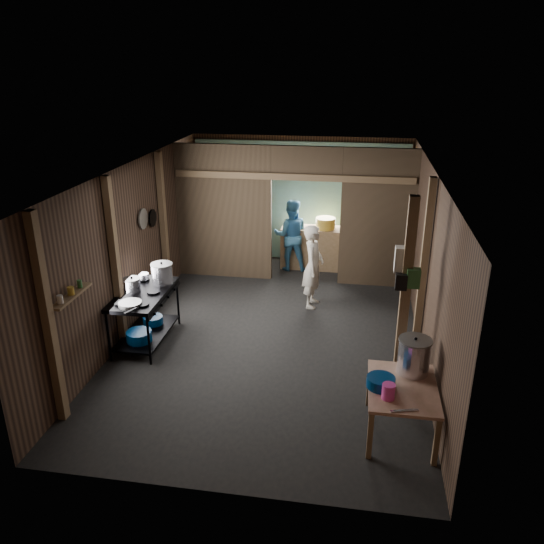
% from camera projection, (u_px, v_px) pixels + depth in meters
% --- Properties ---
extents(floor, '(4.50, 7.00, 0.00)m').
position_uv_depth(floor, '(274.00, 331.00, 8.69)').
color(floor, black).
rests_on(floor, ground).
extents(ceiling, '(4.50, 7.00, 0.00)m').
position_uv_depth(ceiling, '(274.00, 169.00, 7.73)').
color(ceiling, '#302F2E').
rests_on(ceiling, ground).
extents(wall_back, '(4.50, 0.00, 2.60)m').
position_uv_depth(wall_back, '(300.00, 199.00, 11.42)').
color(wall_back, '#4C3525').
rests_on(wall_back, ground).
extents(wall_front, '(4.50, 0.00, 2.60)m').
position_uv_depth(wall_front, '(215.00, 383.00, 5.00)').
color(wall_front, '#4C3525').
rests_on(wall_front, ground).
extents(wall_left, '(0.00, 7.00, 2.60)m').
position_uv_depth(wall_left, '(133.00, 247.00, 8.54)').
color(wall_left, '#4C3525').
rests_on(wall_left, ground).
extents(wall_right, '(0.00, 7.00, 2.60)m').
position_uv_depth(wall_right, '(427.00, 263.00, 7.87)').
color(wall_right, '#4C3525').
rests_on(wall_right, ground).
extents(partition_left, '(1.85, 0.10, 2.60)m').
position_uv_depth(partition_left, '(224.00, 213.00, 10.42)').
color(partition_left, brown).
rests_on(partition_left, floor).
extents(partition_right, '(1.35, 0.10, 2.60)m').
position_uv_depth(partition_right, '(377.00, 219.00, 9.99)').
color(partition_right, brown).
rests_on(partition_right, floor).
extents(partition_header, '(1.30, 0.10, 0.60)m').
position_uv_depth(partition_header, '(307.00, 163.00, 9.82)').
color(partition_header, brown).
rests_on(partition_header, wall_back).
extents(turquoise_panel, '(4.40, 0.06, 2.50)m').
position_uv_depth(turquoise_panel, '(300.00, 202.00, 11.38)').
color(turquoise_panel, '#6EA49C').
rests_on(turquoise_panel, wall_back).
extents(back_counter, '(1.20, 0.50, 0.85)m').
position_uv_depth(back_counter, '(311.00, 247.00, 11.19)').
color(back_counter, '#816147').
rests_on(back_counter, floor).
extents(wall_clock, '(0.20, 0.03, 0.20)m').
position_uv_depth(wall_clock, '(312.00, 172.00, 11.07)').
color(wall_clock, beige).
rests_on(wall_clock, wall_back).
extents(post_left_a, '(0.10, 0.12, 2.60)m').
position_uv_depth(post_left_a, '(48.00, 322.00, 6.15)').
color(post_left_a, '#816147').
rests_on(post_left_a, floor).
extents(post_left_b, '(0.10, 0.12, 2.60)m').
position_uv_depth(post_left_b, '(116.00, 265.00, 7.80)').
color(post_left_b, '#816147').
rests_on(post_left_b, floor).
extents(post_left_c, '(0.10, 0.12, 2.60)m').
position_uv_depth(post_left_c, '(163.00, 225.00, 9.63)').
color(post_left_c, '#816147').
rests_on(post_left_c, floor).
extents(post_right, '(0.10, 0.12, 2.60)m').
position_uv_depth(post_right, '(424.00, 268.00, 7.70)').
color(post_right, '#816147').
rests_on(post_right, floor).
extents(post_free, '(0.12, 0.12, 2.60)m').
position_uv_depth(post_free, '(405.00, 298.00, 6.74)').
color(post_free, '#816147').
rests_on(post_free, floor).
extents(cross_beam, '(4.40, 0.12, 0.12)m').
position_uv_depth(cross_beam, '(293.00, 177.00, 9.90)').
color(cross_beam, '#816147').
rests_on(cross_beam, wall_left).
extents(pan_lid_big, '(0.03, 0.34, 0.34)m').
position_uv_depth(pan_lid_big, '(143.00, 219.00, 8.77)').
color(pan_lid_big, gray).
rests_on(pan_lid_big, wall_left).
extents(pan_lid_small, '(0.03, 0.30, 0.30)m').
position_uv_depth(pan_lid_small, '(153.00, 218.00, 9.18)').
color(pan_lid_small, black).
rests_on(pan_lid_small, wall_left).
extents(wall_shelf, '(0.14, 0.80, 0.03)m').
position_uv_depth(wall_shelf, '(72.00, 296.00, 6.56)').
color(wall_shelf, '#816147').
rests_on(wall_shelf, wall_left).
extents(jar_white, '(0.07, 0.07, 0.10)m').
position_uv_depth(jar_white, '(60.00, 299.00, 6.31)').
color(jar_white, beige).
rests_on(jar_white, wall_shelf).
extents(jar_yellow, '(0.08, 0.08, 0.10)m').
position_uv_depth(jar_yellow, '(71.00, 291.00, 6.54)').
color(jar_yellow, '#B9902D').
rests_on(jar_yellow, wall_shelf).
extents(jar_green, '(0.06, 0.06, 0.10)m').
position_uv_depth(jar_green, '(80.00, 284.00, 6.74)').
color(jar_green, '#306632').
rests_on(jar_green, wall_shelf).
extents(bag_white, '(0.22, 0.15, 0.32)m').
position_uv_depth(bag_white, '(404.00, 260.00, 6.64)').
color(bag_white, beige).
rests_on(bag_white, post_free).
extents(bag_green, '(0.16, 0.12, 0.24)m').
position_uv_depth(bag_green, '(413.00, 278.00, 6.56)').
color(bag_green, '#306632').
rests_on(bag_green, post_free).
extents(bag_black, '(0.14, 0.10, 0.20)m').
position_uv_depth(bag_black, '(401.00, 282.00, 6.58)').
color(bag_black, black).
rests_on(bag_black, post_free).
extents(gas_range, '(0.72, 1.40, 0.82)m').
position_uv_depth(gas_range, '(145.00, 317.00, 8.24)').
color(gas_range, black).
rests_on(gas_range, floor).
extents(prep_table, '(0.77, 1.06, 0.63)m').
position_uv_depth(prep_table, '(401.00, 410.00, 6.24)').
color(prep_table, tan).
rests_on(prep_table, floor).
extents(stove_pot_large, '(0.44, 0.44, 0.34)m').
position_uv_depth(stove_pot_large, '(162.00, 274.00, 8.37)').
color(stove_pot_large, silver).
rests_on(stove_pot_large, gas_range).
extents(stove_pot_med, '(0.30, 0.30, 0.22)m').
position_uv_depth(stove_pot_med, '(132.00, 285.00, 8.10)').
color(stove_pot_med, silver).
rests_on(stove_pot_med, gas_range).
extents(stove_saucepan, '(0.20, 0.20, 0.11)m').
position_uv_depth(stove_saucepan, '(143.00, 277.00, 8.51)').
color(stove_saucepan, silver).
rests_on(stove_saucepan, gas_range).
extents(frying_pan, '(0.53, 0.63, 0.07)m').
position_uv_depth(frying_pan, '(130.00, 304.00, 7.64)').
color(frying_pan, gray).
rests_on(frying_pan, gas_range).
extents(blue_tub_front, '(0.38, 0.38, 0.16)m').
position_uv_depth(blue_tub_front, '(139.00, 336.00, 8.04)').
color(blue_tub_front, navy).
rests_on(blue_tub_front, gas_range).
extents(blue_tub_back, '(0.31, 0.31, 0.12)m').
position_uv_depth(blue_tub_back, '(153.00, 320.00, 8.57)').
color(blue_tub_back, navy).
rests_on(blue_tub_back, gas_range).
extents(stock_pot, '(0.51, 0.51, 0.46)m').
position_uv_depth(stock_pot, '(414.00, 357.00, 6.33)').
color(stock_pot, silver).
rests_on(stock_pot, prep_table).
extents(wash_basin, '(0.40, 0.40, 0.12)m').
position_uv_depth(wash_basin, '(381.00, 382.00, 6.10)').
color(wash_basin, navy).
rests_on(wash_basin, prep_table).
extents(pink_bucket, '(0.19, 0.19, 0.17)m').
position_uv_depth(pink_bucket, '(388.00, 391.00, 5.89)').
color(pink_bucket, '#EA40A6').
rests_on(pink_bucket, prep_table).
extents(knife, '(0.30, 0.11, 0.01)m').
position_uv_depth(knife, '(404.00, 410.00, 5.70)').
color(knife, silver).
rests_on(knife, prep_table).
extents(yellow_tub, '(0.40, 0.40, 0.22)m').
position_uv_depth(yellow_tub, '(326.00, 223.00, 10.95)').
color(yellow_tub, '#B9902D').
rests_on(yellow_tub, back_counter).
extents(cook, '(0.39, 0.56, 1.47)m').
position_uv_depth(cook, '(313.00, 266.00, 9.33)').
color(cook, silver).
rests_on(cook, floor).
extents(worker_back, '(0.76, 0.62, 1.46)m').
position_uv_depth(worker_back, '(291.00, 235.00, 10.97)').
color(worker_back, teal).
rests_on(worker_back, floor).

